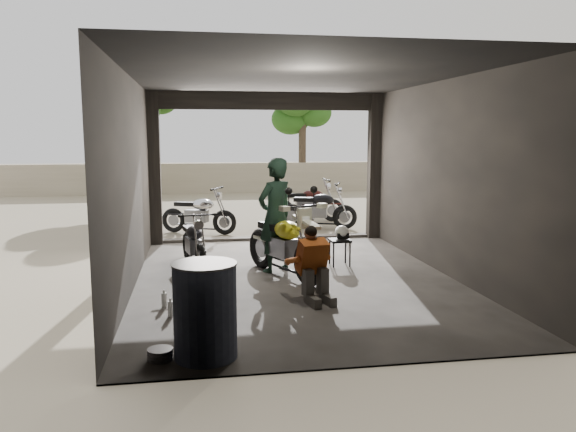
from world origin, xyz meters
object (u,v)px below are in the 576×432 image
object	(u,v)px
mechanic	(315,267)
helmet	(342,232)
outside_bike_c	(318,206)
outside_bike_b	(308,201)
main_bike	(283,239)
sign_post	(442,176)
left_bike	(194,239)
rider	(275,216)
oil_drum	(205,312)
outside_bike_a	(198,210)
stool	(340,243)

from	to	relation	value
mechanic	helmet	xyz separation A→B (m)	(0.93, 2.12, 0.10)
outside_bike_c	outside_bike_b	bearing A→B (deg)	21.00
main_bike	sign_post	size ratio (longest dim) A/B	0.88
outside_bike_c	helmet	xyz separation A→B (m)	(-0.45, -4.00, 0.04)
main_bike	left_bike	xyz separation A→B (m)	(-1.45, 0.93, -0.13)
main_bike	outside_bike_c	bearing A→B (deg)	47.46
outside_bike_b	mechanic	world-z (taller)	outside_bike_b
outside_bike_b	sign_post	world-z (taller)	sign_post
left_bike	rider	xyz separation A→B (m)	(1.37, -0.59, 0.47)
left_bike	helmet	size ratio (longest dim) A/B	5.67
main_bike	outside_bike_b	distance (m)	5.89
main_bike	sign_post	bearing A→B (deg)	9.10
sign_post	left_bike	bearing A→B (deg)	-177.48
outside_bike_b	left_bike	bearing A→B (deg)	146.95
main_bike	mechanic	size ratio (longest dim) A/B	1.85
mechanic	oil_drum	distance (m)	2.32
outside_bike_c	oil_drum	size ratio (longest dim) A/B	1.67
left_bike	helmet	distance (m)	2.61
outside_bike_a	mechanic	distance (m)	6.06
helmet	rider	bearing A→B (deg)	-157.38
outside_bike_b	mechanic	xyz separation A→B (m)	(-1.35, -7.18, -0.06)
sign_post	stool	bearing A→B (deg)	-159.04
outside_bike_b	main_bike	bearing A→B (deg)	163.90
mechanic	stool	xyz separation A→B (m)	(0.89, 2.06, -0.10)
left_bike	sign_post	size ratio (longest dim) A/B	0.69
main_bike	outside_bike_a	size ratio (longest dim) A/B	1.16
outside_bike_a	stool	distance (m)	4.51
outside_bike_c	stool	distance (m)	4.09
oil_drum	sign_post	distance (m)	7.75
outside_bike_c	main_bike	bearing A→B (deg)	-179.64
stool	sign_post	bearing A→B (deg)	34.56
stool	sign_post	xyz separation A→B (m)	(2.74, 1.89, 1.02)
outside_bike_a	sign_post	world-z (taller)	sign_post
main_bike	oil_drum	bearing A→B (deg)	-135.74
rider	helmet	world-z (taller)	rider
left_bike	rider	bearing A→B (deg)	-34.66
outside_bike_b	sign_post	distance (m)	4.04
outside_bike_b	outside_bike_c	bearing A→B (deg)	-179.09
rider	main_bike	bearing A→B (deg)	69.74
main_bike	mechanic	world-z (taller)	main_bike
outside_bike_a	helmet	bearing A→B (deg)	-122.75
outside_bike_a	rider	distance (m)	4.24
stool	oil_drum	xyz separation A→B (m)	(-2.42, -3.81, 0.09)
outside_bike_b	helmet	world-z (taller)	outside_bike_b
left_bike	outside_bike_a	distance (m)	3.43
outside_bike_a	outside_bike_c	distance (m)	2.94
main_bike	stool	world-z (taller)	main_bike
left_bike	outside_bike_c	xyz separation A→B (m)	(3.04, 3.69, 0.07)
outside_bike_c	helmet	world-z (taller)	outside_bike_c
helmet	sign_post	size ratio (longest dim) A/B	0.12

